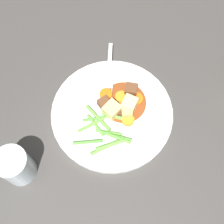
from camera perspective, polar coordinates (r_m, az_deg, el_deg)
The scene contains 27 objects.
ground_plane at distance 0.71m, azimuth -0.00°, elevation -0.45°, with size 3.00×3.00×0.00m, color #423F3D.
dinner_plate at distance 0.70m, azimuth -0.00°, elevation -0.23°, with size 0.29×0.29×0.01m, color white.
stew_sauce at distance 0.71m, azimuth 2.26°, elevation 1.90°, with size 0.11×0.11×0.00m, color brown.
carrot_slice_0 at distance 0.71m, azimuth -1.18°, elevation 3.38°, with size 0.03×0.03×0.01m, color orange.
carrot_slice_1 at distance 0.71m, azimuth 4.61°, elevation 2.52°, with size 0.03×0.03×0.01m, color orange.
carrot_slice_2 at distance 0.68m, azimuth 3.13°, elevation -1.48°, with size 0.03×0.03×0.01m, color orange.
carrot_slice_3 at distance 0.71m, azimuth 1.79°, elevation 2.91°, with size 0.03×0.03×0.01m, color orange.
carrot_slice_4 at distance 0.69m, azimuth 2.16°, elevation 0.90°, with size 0.03×0.03×0.01m, color orange.
potato_chunk_0 at distance 0.69m, azimuth 3.38°, elevation 1.47°, with size 0.03×0.03×0.03m, color #EAD68C.
potato_chunk_1 at distance 0.69m, azimuth 0.45°, elevation 0.65°, with size 0.03×0.04×0.03m, color #E5CC7A.
potato_chunk_2 at distance 0.68m, azimuth 2.81°, elevation 0.09°, with size 0.03×0.02×0.03m, color #DBBC6B.
meat_chunk_0 at distance 0.69m, azimuth 1.52°, elevation -0.03°, with size 0.02×0.02×0.02m, color #4C2B19.
meat_chunk_1 at distance 0.70m, azimuth -1.51°, elevation 1.72°, with size 0.02×0.03×0.02m, color brown.
meat_chunk_2 at distance 0.71m, azimuth 3.70°, elevation 4.29°, with size 0.03×0.03×0.02m, color brown.
green_bean_0 at distance 0.66m, azimuth -0.48°, elevation -6.34°, with size 0.01×0.01×0.06m, color #66AD42.
green_bean_1 at distance 0.68m, azimuth -3.16°, elevation -2.54°, with size 0.01×0.01×0.06m, color #66AD42.
green_bean_2 at distance 0.68m, azimuth -4.09°, elevation -2.51°, with size 0.01×0.01×0.07m, color #66AD42.
green_bean_3 at distance 0.67m, azimuth -0.61°, elevation -3.93°, with size 0.01×0.01×0.06m, color #599E38.
green_bean_4 at distance 0.67m, azimuth 0.68°, elevation -4.54°, with size 0.01×0.01×0.08m, color #4C8E33.
green_bean_5 at distance 0.67m, azimuth -4.69°, elevation -5.75°, with size 0.01×0.01×0.07m, color #4C8E33.
green_bean_6 at distance 0.66m, azimuth -1.43°, elevation -6.84°, with size 0.01×0.01×0.07m, color #66AD42.
green_bean_7 at distance 0.67m, azimuth 1.25°, elevation -4.99°, with size 0.01×0.01×0.06m, color #599E38.
green_bean_8 at distance 0.69m, azimuth -3.06°, elevation -1.24°, with size 0.01×0.01×0.06m, color #4C8E33.
green_bean_9 at distance 0.69m, azimuth 0.62°, elevation -0.89°, with size 0.01×0.01×0.06m, color #66AD42.
green_bean_10 at distance 0.69m, azimuth -2.69°, elevation -1.12°, with size 0.01×0.01×0.08m, color #66AD42.
fork at distance 0.74m, azimuth -0.60°, elevation 7.24°, with size 0.16×0.10×0.00m.
water_glass at distance 0.65m, azimuth -18.00°, elevation -9.82°, with size 0.07×0.07×0.09m, color silver.
Camera 1 is at (-0.24, -0.15, 0.65)m, focal length 47.57 mm.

